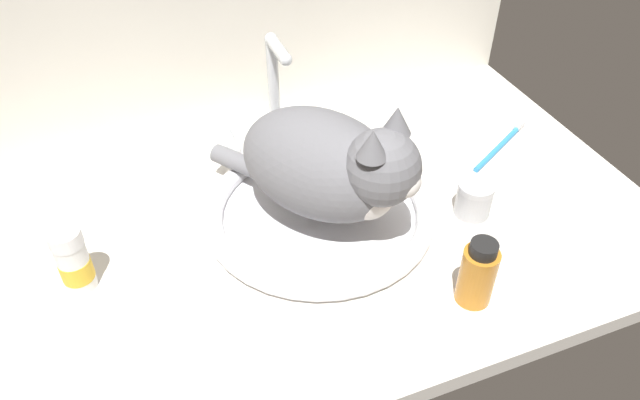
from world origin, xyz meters
TOP-DOWN VIEW (x-y plane):
  - countertop at (0.00, 0.00)cm, footprint 118.92×68.81cm
  - backsplash_wall at (0.00, 35.60)cm, footprint 118.92×2.40cm
  - sink_basin at (4.70, -0.29)cm, footprint 37.47×37.47cm
  - faucet at (4.70, 21.69)cm, footprint 20.53×10.73cm
  - cat at (5.96, -2.05)cm, footprint 29.48×34.30cm
  - pill_bottle at (-32.83, -1.18)cm, footprint 4.65×4.65cm
  - amber_bottle at (18.86, -23.77)cm, footprint 5.04×5.04cm
  - metal_jar at (28.55, -8.03)cm, footprint 5.93×5.93cm
  - toothbrush at (43.78, 6.04)cm, footprint 17.05×10.39cm

SIDE VIEW (x-z plane):
  - countertop at x=0.00cm, z-range 0.00..3.00cm
  - toothbrush at x=43.78cm, z-range 2.76..4.46cm
  - sink_basin at x=4.70cm, z-range 2.84..5.87cm
  - metal_jar at x=28.55cm, z-range 3.02..9.06cm
  - pill_bottle at x=-32.83cm, z-range 2.62..13.38cm
  - amber_bottle at x=18.86cm, z-range 2.65..13.45cm
  - faucet at x=4.70cm, z-range 0.49..22.94cm
  - cat at x=5.96cm, z-range 4.66..24.79cm
  - backsplash_wall at x=0.00cm, z-range 0.00..35.70cm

